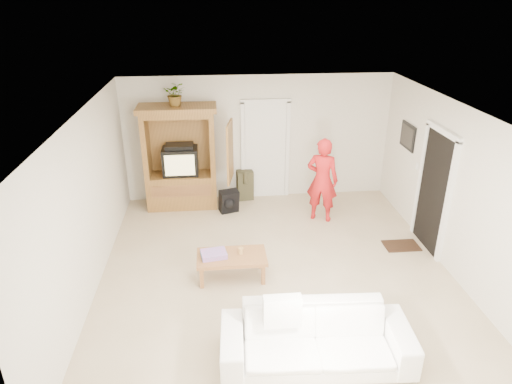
% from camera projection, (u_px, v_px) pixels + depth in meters
% --- Properties ---
extents(floor, '(6.00, 6.00, 0.00)m').
position_uv_depth(floor, '(276.00, 272.00, 7.27)').
color(floor, tan).
rests_on(floor, ground).
extents(ceiling, '(6.00, 6.00, 0.00)m').
position_uv_depth(ceiling, '(280.00, 112.00, 6.21)').
color(ceiling, white).
rests_on(ceiling, floor).
extents(wall_back, '(5.50, 0.00, 5.50)m').
position_uv_depth(wall_back, '(258.00, 138.00, 9.47)').
color(wall_back, silver).
rests_on(wall_back, floor).
extents(wall_front, '(5.50, 0.00, 5.50)m').
position_uv_depth(wall_front, '(325.00, 341.00, 4.01)').
color(wall_front, silver).
rests_on(wall_front, floor).
extents(wall_left, '(0.00, 6.00, 6.00)m').
position_uv_depth(wall_left, '(87.00, 206.00, 6.50)').
color(wall_left, silver).
rests_on(wall_left, floor).
extents(wall_right, '(0.00, 6.00, 6.00)m').
position_uv_depth(wall_right, '(456.00, 191.00, 6.97)').
color(wall_right, silver).
rests_on(wall_right, floor).
extents(armoire, '(1.82, 1.14, 2.10)m').
position_uv_depth(armoire, '(182.00, 164.00, 9.18)').
color(armoire, olive).
rests_on(armoire, floor).
extents(door_back, '(0.85, 0.05, 2.04)m').
position_uv_depth(door_back, '(265.00, 151.00, 9.57)').
color(door_back, white).
rests_on(door_back, floor).
extents(doorway_right, '(0.05, 0.90, 2.04)m').
position_uv_depth(doorway_right, '(434.00, 192.00, 7.63)').
color(doorway_right, black).
rests_on(doorway_right, floor).
extents(framed_picture, '(0.03, 0.60, 0.48)m').
position_uv_depth(framed_picture, '(408.00, 136.00, 8.58)').
color(framed_picture, black).
rests_on(framed_picture, wall_right).
extents(doormat, '(0.60, 0.40, 0.02)m').
position_uv_depth(doormat, '(401.00, 246.00, 8.01)').
color(doormat, '#382316').
rests_on(doormat, floor).
extents(plant, '(0.44, 0.39, 0.46)m').
position_uv_depth(plant, '(176.00, 94.00, 8.57)').
color(plant, '#4C7238').
rests_on(plant, armoire).
extents(man, '(0.71, 0.61, 1.65)m').
position_uv_depth(man, '(322.00, 180.00, 8.64)').
color(man, red).
rests_on(man, floor).
extents(sofa, '(2.31, 1.00, 0.66)m').
position_uv_depth(sofa, '(316.00, 338.00, 5.42)').
color(sofa, white).
rests_on(sofa, floor).
extents(coffee_table, '(1.07, 0.59, 0.40)m').
position_uv_depth(coffee_table, '(232.00, 258.00, 7.01)').
color(coffee_table, '#9D6536').
rests_on(coffee_table, floor).
extents(towel, '(0.42, 0.34, 0.08)m').
position_uv_depth(towel, '(214.00, 254.00, 6.95)').
color(towel, '#E94DA5').
rests_on(towel, coffee_table).
extents(candle, '(0.08, 0.08, 0.10)m').
position_uv_depth(candle, '(241.00, 251.00, 7.02)').
color(candle, tan).
rests_on(candle, coffee_table).
extents(backpack_black, '(0.42, 0.32, 0.46)m').
position_uv_depth(backpack_black, '(229.00, 202.00, 9.15)').
color(backpack_black, black).
rests_on(backpack_black, floor).
extents(backpack_olive, '(0.36, 0.29, 0.64)m').
position_uv_depth(backpack_olive, '(245.00, 185.00, 9.71)').
color(backpack_olive, '#47442B').
rests_on(backpack_olive, floor).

